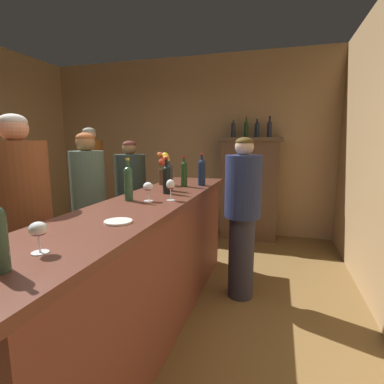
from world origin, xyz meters
TOP-DOWN VIEW (x-y plane):
  - floor at (0.00, 0.00)m, footprint 7.90×7.90m
  - wall_back at (0.00, 3.10)m, footprint 5.00×0.12m
  - bar_counter at (0.59, 0.22)m, footprint 0.63×3.11m
  - display_cabinet at (1.15, 2.81)m, footprint 0.94×0.40m
  - wine_bottle_malbec at (0.58, 0.74)m, footprint 0.08×0.08m
  - wine_bottle_syrah at (0.80, 1.15)m, footprint 0.08×0.08m
  - wine_bottle_merlot at (0.63, 0.58)m, footprint 0.07×0.07m
  - wine_bottle_riesling at (0.46, 0.19)m, footprint 0.07×0.07m
  - wine_bottle_rose at (0.65, 1.02)m, footprint 0.07×0.07m
  - wine_glass_front at (0.77, 0.29)m, footprint 0.07×0.07m
  - wine_glass_mid at (0.61, 0.22)m, footprint 0.08×0.08m
  - wine_glass_rear at (0.64, -0.90)m, footprint 0.07×0.07m
  - flower_arrangement at (0.40, 1.09)m, footprint 0.13×0.16m
  - cheese_plate at (0.71, -0.40)m, footprint 0.16×0.16m
  - display_bottle_left at (0.88, 2.81)m, footprint 0.07×0.07m
  - display_bottle_midleft at (1.07, 2.81)m, footprint 0.06×0.06m
  - display_bottle_center at (1.24, 2.81)m, footprint 0.08×0.08m
  - display_bottle_midright at (1.42, 2.81)m, footprint 0.07×0.07m
  - patron_near_entrance at (-1.01, 1.80)m, footprint 0.35×0.35m
  - patron_redhead at (-0.20, 0.60)m, footprint 0.33×0.33m
  - patron_tall at (-0.24, 1.53)m, footprint 0.39×0.39m
  - patron_in_navy at (-0.17, -0.22)m, footprint 0.40×0.40m
  - bartender at (1.26, 0.93)m, footprint 0.34×0.34m

SIDE VIEW (x-z plane):
  - floor at x=0.00m, z-range 0.00..0.00m
  - bar_counter at x=0.59m, z-range 0.00..1.07m
  - display_cabinet at x=1.15m, z-range 0.04..1.63m
  - patron_tall at x=-0.24m, z-range 0.06..1.60m
  - bartender at x=1.26m, z-range 0.07..1.64m
  - patron_redhead at x=-0.20m, z-range 0.08..1.69m
  - patron_in_navy at x=-0.17m, z-range 0.07..1.79m
  - patron_near_entrance at x=-1.01m, z-range 0.09..1.81m
  - cheese_plate at x=0.71m, z-range 1.07..1.08m
  - wine_glass_rear at x=0.64m, z-range 1.10..1.23m
  - wine_glass_mid at x=0.61m, z-range 1.10..1.25m
  - wine_glass_front at x=0.77m, z-range 1.10..1.27m
  - wine_bottle_malbec at x=0.58m, z-range 1.06..1.35m
  - wine_bottle_merlot at x=0.63m, z-range 1.05..1.37m
  - wine_bottle_rose at x=0.65m, z-range 1.06..1.37m
  - wine_bottle_riesling at x=0.46m, z-range 1.05..1.38m
  - wine_bottle_syrah at x=0.80m, z-range 1.05..1.39m
  - flower_arrangement at x=0.40m, z-range 1.08..1.43m
  - wall_back at x=0.00m, z-range 0.00..2.91m
  - display_bottle_center at x=1.24m, z-range 1.57..1.86m
  - display_bottle_left at x=0.88m, z-range 1.58..1.86m
  - display_bottle_midleft at x=1.07m, z-range 1.57..1.88m
  - display_bottle_midright at x=1.42m, z-range 1.57..1.88m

